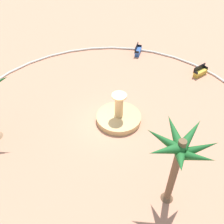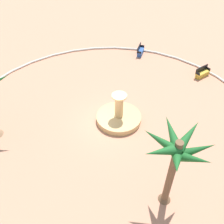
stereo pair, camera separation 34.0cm
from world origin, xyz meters
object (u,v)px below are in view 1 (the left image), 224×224
at_px(fountain, 119,117).
at_px(bench_north, 200,72).
at_px(palm_tree_near_fountain, 179,153).
at_px(bench_east, 138,51).

xyz_separation_m(fountain, bench_north, (-7.84, 6.42, 0.01)).
bearing_deg(palm_tree_near_fountain, fountain, -145.56).
bearing_deg(bench_north, bench_east, -114.16).
relative_size(palm_tree_near_fountain, bench_north, 3.42).
xyz_separation_m(bench_east, bench_north, (2.88, 6.41, 0.00)).
height_order(fountain, bench_north, fountain).
relative_size(fountain, palm_tree_near_fountain, 0.66).
bearing_deg(palm_tree_near_fountain, bench_north, 170.05).
relative_size(fountain, bench_east, 2.12).
distance_m(fountain, bench_east, 10.71).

